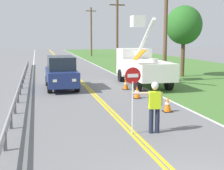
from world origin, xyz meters
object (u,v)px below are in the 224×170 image
Objects in this scene: stop_sign_paddle at (133,85)px; traffic_cone_lead at (168,104)px; traffic_cone_mid at (137,92)px; flagger_worker at (154,104)px; traffic_cone_tail at (126,84)px; roadside_tree_verge at (184,25)px; oncoming_suv_nearest at (61,72)px; utility_pole_near at (166,27)px; utility_pole_mid at (117,31)px; utility_bucket_truck at (141,65)px; utility_pole_far at (91,31)px.

stop_sign_paddle is 3.33× the size of traffic_cone_lead.
flagger_worker is at bearing -102.81° from traffic_cone_mid.
roadside_tree_verge reaches higher than traffic_cone_tail.
stop_sign_paddle is (-0.76, 0.10, 0.66)m from flagger_worker.
oncoming_suv_nearest is 8.28m from utility_pole_near.
utility_pole_mid reaches higher than roadside_tree_verge.
stop_sign_paddle reaches higher than traffic_cone_lead.
oncoming_suv_nearest is at bearing -159.78° from roadside_tree_verge.
stop_sign_paddle is at bearing -118.14° from utility_pole_near.
traffic_cone_tail is at bearing 86.19° from traffic_cone_mid.
utility_pole_near reaches higher than roadside_tree_verge.
oncoming_suv_nearest reaches higher than flagger_worker.
flagger_worker is 0.27× the size of utility_bucket_truck.
oncoming_suv_nearest is 17.36m from utility_pole_mid.
flagger_worker is 12.81m from utility_pole_near.
utility_pole_far is 1.40× the size of roadside_tree_verge.
utility_pole_mid is (7.73, 15.28, 2.90)m from oncoming_suv_nearest.
oncoming_suv_nearest is 0.56× the size of utility_pole_far.
utility_pole_mid reaches higher than traffic_cone_tail.
utility_pole_near is at bearing -90.19° from utility_pole_far.
utility_pole_far reaches higher than stop_sign_paddle.
traffic_cone_tail is (1.56, 8.92, -0.71)m from flagger_worker.
flagger_worker is 0.24× the size of utility_pole_mid.
traffic_cone_tail is at bearing -133.23° from utility_bucket_truck.
utility_pole_mid reaches higher than stop_sign_paddle.
stop_sign_paddle is 0.28× the size of utility_pole_far.
utility_pole_near is 7.52m from traffic_cone_mid.
traffic_cone_lead is at bearing 57.77° from flagger_worker.
traffic_cone_lead is at bearing -112.23° from utility_pole_near.
traffic_cone_lead is (-1.45, -7.89, -1.06)m from utility_bucket_truck.
traffic_cone_mid is (-0.37, 3.26, 0.00)m from traffic_cone_lead.
utility_pole_near reaches higher than flagger_worker.
utility_pole_mid is at bearing 77.24° from traffic_cone_tail.
traffic_cone_tail is (2.32, 8.82, -1.37)m from stop_sign_paddle.
oncoming_suv_nearest is 6.60× the size of traffic_cone_tail.
utility_bucket_truck reaches higher than traffic_cone_lead.
oncoming_suv_nearest is at bearing -103.21° from utility_pole_far.
roadside_tree_verge is (10.48, 3.86, 3.21)m from oncoming_suv_nearest.
traffic_cone_mid is (-3.94, -19.47, -3.62)m from utility_pole_mid.
utility_pole_far is (6.10, 43.17, 2.60)m from stop_sign_paddle.
oncoming_suv_nearest reaches higher than traffic_cone_tail.
utility_pole_mid is 11.74m from roadside_tree_verge.
utility_pole_near is at bearing -135.72° from roadside_tree_verge.
stop_sign_paddle is 9.23m from traffic_cone_tail.
traffic_cone_tail is 9.18m from roadside_tree_verge.
traffic_cone_lead is (-3.50, -8.55, -3.68)m from utility_pole_near.
utility_pole_near is 10.95× the size of traffic_cone_tail.
flagger_worker is 43.71m from utility_pole_far.
stop_sign_paddle is at bearing -104.76° from traffic_cone_tail.
stop_sign_paddle is 0.50× the size of oncoming_suv_nearest.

